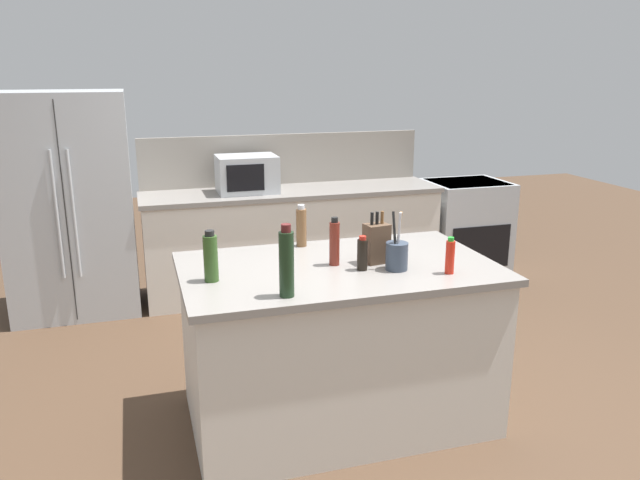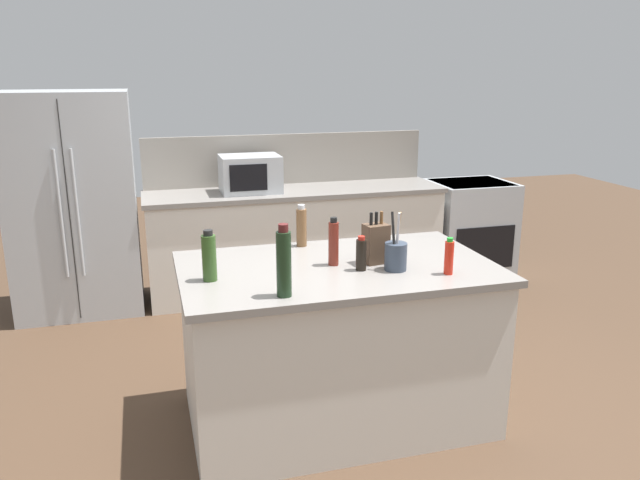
% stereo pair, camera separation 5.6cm
% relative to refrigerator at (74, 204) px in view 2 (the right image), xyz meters
% --- Properties ---
extents(ground_plane, '(14.00, 14.00, 0.00)m').
position_rel_refrigerator_xyz_m(ground_plane, '(1.57, -2.25, -0.91)').
color(ground_plane, '#473323').
extents(back_counter_run, '(2.66, 0.66, 0.94)m').
position_rel_refrigerator_xyz_m(back_counter_run, '(1.87, -0.05, -0.44)').
color(back_counter_run, beige).
rests_on(back_counter_run, ground_plane).
extents(wall_backsplash, '(2.62, 0.03, 0.46)m').
position_rel_refrigerator_xyz_m(wall_backsplash, '(1.87, 0.27, 0.26)').
color(wall_backsplash, gray).
rests_on(wall_backsplash, back_counter_run).
extents(kitchen_island, '(1.73, 1.03, 0.94)m').
position_rel_refrigerator_xyz_m(kitchen_island, '(1.57, -2.25, -0.44)').
color(kitchen_island, beige).
rests_on(kitchen_island, ground_plane).
extents(refrigerator, '(0.99, 0.75, 1.81)m').
position_rel_refrigerator_xyz_m(refrigerator, '(0.00, 0.00, 0.00)').
color(refrigerator, '#ADB2B7').
rests_on(refrigerator, ground_plane).
extents(range_oven, '(0.76, 0.65, 0.92)m').
position_rel_refrigerator_xyz_m(range_oven, '(3.62, -0.05, -0.44)').
color(range_oven, '#ADB2B7').
rests_on(range_oven, ground_plane).
extents(microwave, '(0.51, 0.39, 0.32)m').
position_rel_refrigerator_xyz_m(microwave, '(1.46, -0.05, 0.19)').
color(microwave, '#ADB2B7').
rests_on(microwave, back_counter_run).
extents(knife_block, '(0.14, 0.12, 0.29)m').
position_rel_refrigerator_xyz_m(knife_block, '(1.78, -2.26, 0.15)').
color(knife_block, '#4C3828').
rests_on(knife_block, kitchen_island).
extents(utensil_crock, '(0.12, 0.12, 0.32)m').
position_rel_refrigerator_xyz_m(utensil_crock, '(1.84, -2.41, 0.11)').
color(utensil_crock, '#333D4C').
rests_on(utensil_crock, kitchen_island).
extents(vinegar_bottle, '(0.06, 0.06, 0.27)m').
position_rel_refrigerator_xyz_m(vinegar_bottle, '(1.55, -2.24, 0.16)').
color(vinegar_bottle, maroon).
rests_on(vinegar_bottle, kitchen_island).
extents(soy_sauce_bottle, '(0.06, 0.06, 0.19)m').
position_rel_refrigerator_xyz_m(soy_sauce_bottle, '(1.66, -2.37, 0.12)').
color(soy_sauce_bottle, black).
rests_on(soy_sauce_bottle, kitchen_island).
extents(wine_bottle, '(0.07, 0.07, 0.35)m').
position_rel_refrigerator_xyz_m(wine_bottle, '(1.18, -2.64, 0.20)').
color(wine_bottle, black).
rests_on(wine_bottle, kitchen_island).
extents(pepper_grinder, '(0.06, 0.06, 0.26)m').
position_rel_refrigerator_xyz_m(pepper_grinder, '(1.47, -1.82, 0.15)').
color(pepper_grinder, brown).
rests_on(pepper_grinder, kitchen_island).
extents(olive_oil_bottle, '(0.07, 0.07, 0.27)m').
position_rel_refrigerator_xyz_m(olive_oil_bottle, '(0.86, -2.31, 0.16)').
color(olive_oil_bottle, '#2D4C1E').
rests_on(olive_oil_bottle, kitchen_island).
extents(hot_sauce_bottle, '(0.05, 0.05, 0.20)m').
position_rel_refrigerator_xyz_m(hot_sauce_bottle, '(2.08, -2.56, 0.13)').
color(hot_sauce_bottle, red).
rests_on(hot_sauce_bottle, kitchen_island).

